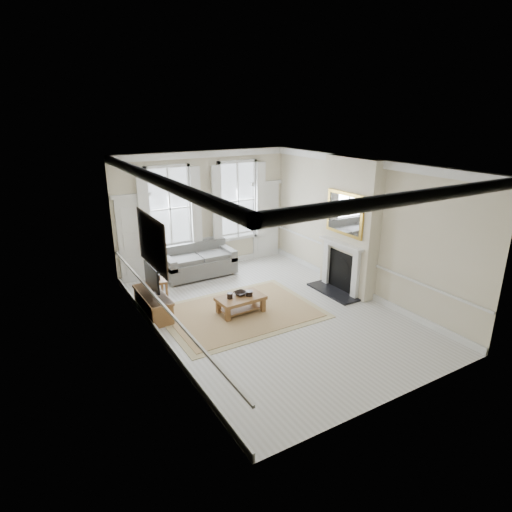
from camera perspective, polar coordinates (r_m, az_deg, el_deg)
floor at (r=9.94m, az=2.08°, el=-7.69°), size 7.20×7.20×0.00m
ceiling at (r=8.94m, az=2.34°, el=12.17°), size 7.20×7.20×0.00m
back_wall at (r=12.37m, az=-6.89°, el=5.95°), size 5.20×0.00×5.20m
left_wall at (r=8.25m, az=-13.17°, el=-1.06°), size 0.00×7.20×7.20m
right_wall at (r=10.88m, az=13.83°, el=3.73°), size 0.00×7.20×7.20m
window_left at (r=11.91m, az=-11.47°, el=6.19°), size 1.26×0.20×2.20m
window_right at (r=12.74m, az=-2.49°, el=7.36°), size 1.26×0.20×2.20m
door_left at (r=11.83m, az=-15.81°, el=2.00°), size 0.90×0.08×2.30m
door_right at (r=13.40m, az=1.32°, el=4.67°), size 0.90×0.08×2.30m
painting at (r=8.43m, az=-13.72°, el=1.83°), size 0.05×1.66×1.06m
chimney_breast at (r=10.90m, az=12.44°, el=3.86°), size 0.35×1.70×3.38m
hearth at (r=11.17m, az=10.22°, el=-4.72°), size 0.55×1.50×0.05m
fireplace at (r=11.04m, az=11.22°, el=-1.13°), size 0.21×1.45×1.33m
mirror at (r=10.67m, az=11.71°, el=5.54°), size 0.06×1.26×1.06m
sofa at (r=12.13m, az=-7.74°, el=-0.90°), size 1.98×0.96×0.89m
side_table at (r=10.72m, az=-13.07°, el=-3.67°), size 0.48×0.48×0.53m
rug at (r=9.98m, az=-2.03°, el=-7.50°), size 3.50×2.60×0.02m
coffee_table at (r=9.84m, az=-2.05°, el=-5.88°), size 1.10×0.67×0.40m
ceramic_pot_a at (r=9.72m, az=-3.50°, el=-5.30°), size 0.13×0.13×0.13m
ceramic_pot_b at (r=9.83m, az=-0.90°, el=-5.02°), size 0.16×0.16×0.11m
bowl at (r=9.90m, az=-2.09°, el=-5.00°), size 0.35×0.35×0.07m
tv_stand at (r=10.07m, az=-13.56°, el=-6.24°), size 0.47×1.45×0.52m
tv at (r=9.82m, az=-13.72°, el=-2.76°), size 0.08×0.90×0.68m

